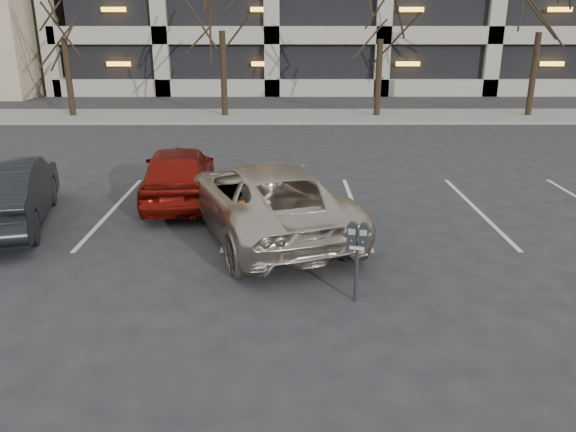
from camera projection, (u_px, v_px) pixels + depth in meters
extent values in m
plane|color=#28282B|center=(297.00, 247.00, 10.76)|extent=(140.00, 140.00, 0.00)
cube|color=gray|center=(290.00, 116.00, 25.89)|extent=(80.00, 4.00, 0.12)
cube|color=silver|center=(113.00, 210.00, 12.92)|extent=(0.10, 5.20, 0.00)
cube|color=silver|center=(234.00, 209.00, 12.93)|extent=(0.10, 5.20, 0.00)
cube|color=silver|center=(355.00, 209.00, 12.94)|extent=(0.10, 5.20, 0.00)
cube|color=silver|center=(476.00, 209.00, 12.96)|extent=(0.10, 5.20, 0.00)
cylinder|color=black|center=(69.00, 78.00, 25.30)|extent=(0.28, 0.28, 3.53)
cylinder|color=black|center=(224.00, 75.00, 25.28)|extent=(0.28, 0.28, 3.82)
cylinder|color=black|center=(378.00, 79.00, 25.37)|extent=(0.28, 0.28, 3.47)
cylinder|color=black|center=(533.00, 76.00, 25.35)|extent=(0.28, 0.28, 3.76)
cylinder|color=black|center=(356.00, 274.00, 8.50)|extent=(0.06, 0.06, 0.90)
cube|color=black|center=(357.00, 246.00, 8.35)|extent=(0.32, 0.18, 0.06)
cube|color=silver|center=(357.00, 248.00, 8.31)|extent=(0.21, 0.06, 0.05)
cube|color=gray|center=(352.00, 232.00, 8.24)|extent=(0.10, 0.04, 0.09)
cube|color=gray|center=(363.00, 233.00, 8.20)|extent=(0.10, 0.04, 0.09)
imported|color=beige|center=(265.00, 198.00, 11.26)|extent=(4.12, 5.84, 1.48)
cube|color=#E04904|center=(243.00, 174.00, 10.14)|extent=(0.10, 0.20, 0.01)
imported|color=maroon|center=(179.00, 173.00, 13.36)|extent=(2.03, 4.20, 1.38)
imported|color=black|center=(4.00, 192.00, 11.67)|extent=(2.65, 4.73, 1.48)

